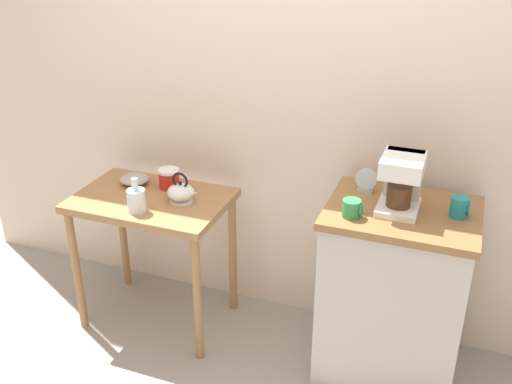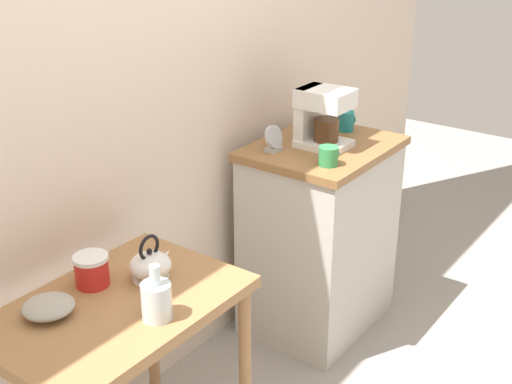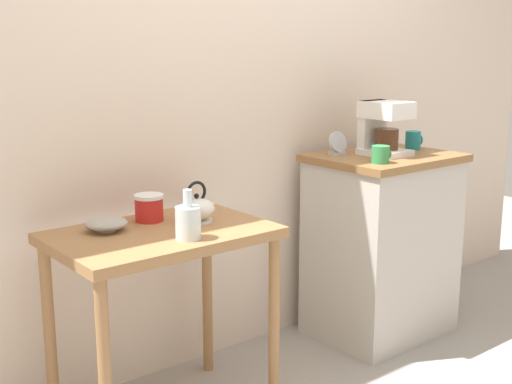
{
  "view_description": "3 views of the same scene",
  "coord_description": "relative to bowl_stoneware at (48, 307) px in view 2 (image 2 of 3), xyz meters",
  "views": [
    {
      "loc": [
        0.86,
        -2.4,
        2.15
      ],
      "look_at": [
        -0.05,
        0.0,
        0.91
      ],
      "focal_mm": 41.44,
      "sensor_mm": 36.0,
      "label": 1
    },
    {
      "loc": [
        -1.88,
        -1.43,
        1.95
      ],
      "look_at": [
        0.02,
        -0.05,
        0.94
      ],
      "focal_mm": 48.56,
      "sensor_mm": 36.0,
      "label": 2
    },
    {
      "loc": [
        -1.9,
        -2.12,
        1.46
      ],
      "look_at": [
        -0.18,
        0.02,
        0.86
      ],
      "focal_mm": 47.81,
      "sensor_mm": 36.0,
      "label": 3
    }
  ],
  "objects": [
    {
      "name": "coffee_maker",
      "position": [
        1.43,
        -0.08,
        0.26
      ],
      "size": [
        0.18,
        0.22,
        0.26
      ],
      "color": "white",
      "rests_on": "kitchen_counter"
    },
    {
      "name": "glass_carafe_vase",
      "position": [
        0.18,
        -0.28,
        0.04
      ],
      "size": [
        0.09,
        0.09,
        0.18
      ],
      "color": "silver",
      "rests_on": "wooden_table"
    },
    {
      "name": "canister_enamel",
      "position": [
        0.2,
        0.03,
        0.02
      ],
      "size": [
        0.12,
        0.12,
        0.11
      ],
      "color": "red",
      "rests_on": "wooden_table"
    },
    {
      "name": "table_clock",
      "position": [
        1.26,
        0.04,
        0.17
      ],
      "size": [
        0.1,
        0.05,
        0.12
      ],
      "color": "#B2B5BA",
      "rests_on": "kitchen_counter"
    },
    {
      "name": "bowl_stoneware",
      "position": [
        0.0,
        0.0,
        0.0
      ],
      "size": [
        0.16,
        0.16,
        0.05
      ],
      "color": "#9E998C",
      "rests_on": "wooden_table"
    },
    {
      "name": "wooden_table",
      "position": [
        0.16,
        -0.11,
        -0.14
      ],
      "size": [
        0.81,
        0.54,
        0.77
      ],
      "color": "#9E7044",
      "rests_on": "ground_plane"
    },
    {
      "name": "mug_tall_green",
      "position": [
        1.25,
        -0.23,
        0.16
      ],
      "size": [
        0.09,
        0.08,
        0.08
      ],
      "color": "#338C4C",
      "rests_on": "kitchen_counter"
    },
    {
      "name": "kitchen_counter",
      "position": [
        1.46,
        -0.08,
        -0.34
      ],
      "size": [
        0.68,
        0.54,
        0.92
      ],
      "color": "#BCB7AD",
      "rests_on": "ground_plane"
    },
    {
      "name": "mug_dark_teal",
      "position": [
        1.69,
        -0.07,
        0.17
      ],
      "size": [
        0.08,
        0.08,
        0.09
      ],
      "color": "teal",
      "rests_on": "kitchen_counter"
    },
    {
      "name": "teakettle",
      "position": [
        0.34,
        -0.1,
        0.02
      ],
      "size": [
        0.17,
        0.14,
        0.16
      ],
      "color": "white",
      "rests_on": "wooden_table"
    },
    {
      "name": "back_wall",
      "position": [
        0.91,
        0.3,
        0.6
      ],
      "size": [
        4.4,
        0.1,
        2.8
      ],
      "primitive_type": "cube",
      "color": "beige",
      "rests_on": "ground_plane"
    }
  ]
}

